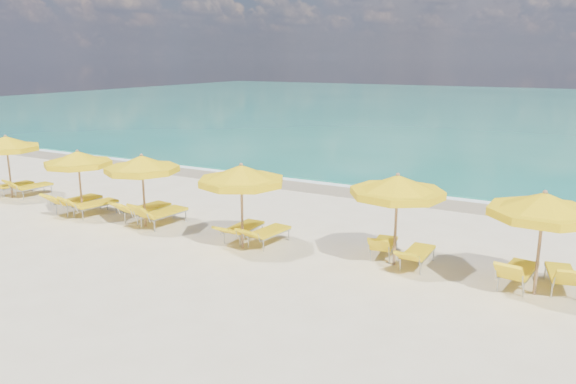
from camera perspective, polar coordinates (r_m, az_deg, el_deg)
The scene contains 23 objects.
ground_plane at distance 15.41m, azimuth -2.72°, elevation -5.49°, with size 120.00×120.00×0.00m, color beige.
ocean at distance 61.06m, azimuth 21.88°, elevation 7.88°, with size 120.00×80.00×0.30m, color #136E5B.
wet_sand_band at distance 21.80m, azimuth 7.54°, elevation 0.11°, with size 120.00×2.60×0.01m, color tan.
foam_line at distance 22.53m, azimuth 8.29°, elevation 0.53°, with size 120.00×1.20×0.03m, color white.
whitecap_near at distance 32.79m, azimuth 3.98°, elevation 4.71°, with size 14.00×0.36×0.05m, color white.
umbrella_1 at distance 22.62m, azimuth -26.71°, elevation 4.37°, with size 2.76×2.76×2.32m.
umbrella_2 at distance 19.14m, azimuth -20.56°, elevation 3.13°, with size 2.44×2.44×2.16m.
umbrella_3 at distance 17.20m, azimuth -14.62°, elevation 2.71°, with size 2.41×2.41×2.25m.
umbrella_4 at distance 14.73m, azimuth -4.76°, elevation 1.65°, with size 2.51×2.51×2.34m.
umbrella_5 at distance 13.71m, azimuth 11.05°, elevation 0.53°, with size 2.71×2.71×2.34m.
umbrella_6 at distance 12.89m, azimuth 24.54°, elevation -1.29°, with size 2.97×2.97×2.34m.
lounger_1_left at distance 23.47m, azimuth -26.11°, elevation 0.31°, with size 0.75×1.74×0.75m.
lounger_1_right at distance 22.89m, azimuth -24.52°, elevation 0.18°, with size 0.75×1.74×0.77m.
lounger_2_left at distance 19.92m, azimuth -20.62°, elevation -1.23°, with size 0.79×1.99×0.84m.
lounger_2_right at distance 19.31m, azimuth -19.11°, elevation -1.60°, with size 0.95×1.91×0.81m.
lounger_3_left at distance 18.22m, azimuth -14.23°, elevation -2.09°, with size 0.84×2.02×0.84m.
lounger_3_right at distance 17.56m, azimuth -12.61°, elevation -2.58°, with size 0.84×1.96×0.90m.
lounger_4_left at distance 15.88m, azimuth -4.62°, elevation -4.13°, with size 0.60×1.82×0.67m.
lounger_4_right at distance 15.44m, azimuth -2.06°, elevation -4.60°, with size 0.78×1.85×0.71m.
lounger_5_left at distance 14.77m, azimuth 9.70°, elevation -5.71°, with size 0.76×1.62×0.76m.
lounger_5_right at distance 14.24m, azimuth 12.96°, elevation -6.59°, with size 0.59×1.72×0.69m.
lounger_6_left at distance 13.73m, azimuth 22.28°, elevation -7.99°, with size 0.80×1.80×0.85m.
lounger_6_right at distance 13.93m, azimuth 26.01°, elevation -8.10°, with size 0.88×1.72×0.81m.
Camera 1 is at (7.69, -12.37, 5.02)m, focal length 35.00 mm.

